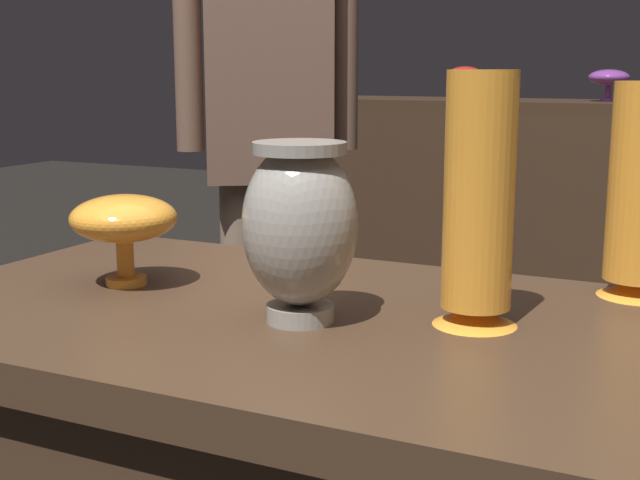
{
  "coord_description": "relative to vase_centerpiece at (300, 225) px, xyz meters",
  "views": [
    {
      "loc": [
        0.44,
        -0.97,
        1.11
      ],
      "look_at": [
        -0.02,
        -0.02,
        0.9
      ],
      "focal_mm": 49.1,
      "sensor_mm": 36.0,
      "label": 1
    }
  ],
  "objects": [
    {
      "name": "back_display_shelf",
      "position": [
        0.03,
        2.24,
        -0.43
      ],
      "size": [
        2.6,
        0.4,
        0.99
      ],
      "color": "#382619",
      "rests_on": "ground_plane"
    },
    {
      "name": "vase_centerpiece",
      "position": [
        0.0,
        0.0,
        0.0
      ],
      "size": [
        0.14,
        0.14,
        0.22
      ],
      "color": "gray",
      "rests_on": "display_plinth"
    },
    {
      "name": "vase_tall_behind",
      "position": [
        0.2,
        0.08,
        0.03
      ],
      "size": [
        0.1,
        0.1,
        0.31
      ],
      "color": "orange",
      "rests_on": "display_plinth"
    },
    {
      "name": "vase_left_accent",
      "position": [
        -0.31,
        0.05,
        -0.03
      ],
      "size": [
        0.15,
        0.15,
        0.13
      ],
      "color": "orange",
      "rests_on": "display_plinth"
    },
    {
      "name": "shelf_vase_far_left",
      "position": [
        -1.01,
        2.26,
        0.14
      ],
      "size": [
        0.11,
        0.11,
        0.2
      ],
      "color": "#7A388E",
      "rests_on": "back_display_shelf"
    },
    {
      "name": "shelf_vase_left",
      "position": [
        -0.49,
        2.29,
        0.15
      ],
      "size": [
        0.13,
        0.13,
        0.12
      ],
      "color": "red",
      "rests_on": "back_display_shelf"
    },
    {
      "name": "shelf_vase_center",
      "position": [
        0.03,
        2.26,
        0.15
      ],
      "size": [
        0.14,
        0.14,
        0.11
      ],
      "color": "#7A388E",
      "rests_on": "back_display_shelf"
    },
    {
      "name": "visitor_near_left",
      "position": [
        -0.64,
        1.06,
        0.05
      ],
      "size": [
        0.4,
        0.33,
        1.65
      ],
      "rotation": [
        0.0,
        0.0,
        3.73
      ],
      "color": "#846B56",
      "rests_on": "ground_plane"
    }
  ]
}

